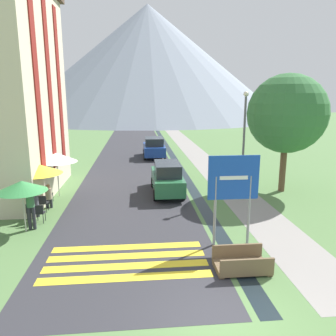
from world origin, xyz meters
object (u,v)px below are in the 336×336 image
at_px(cafe_chair_far_left, 46,194).
at_px(cafe_umbrella_middle_yellow, 38,169).
at_px(cafe_umbrella_front_green, 22,186).
at_px(road_sign, 233,186).
at_px(cafe_chair_near_right, 32,211).
at_px(parked_car_near, 167,178).
at_px(tree_by_path, 287,114).
at_px(person_seated_near, 49,195).
at_px(person_standing_terrace, 31,205).
at_px(streetlamp, 244,137).
at_px(person_seated_far, 35,203).
at_px(cafe_chair_near_left, 39,212).
at_px(footbridge, 242,264).
at_px(cafe_chair_far_right, 48,193).
at_px(cafe_umbrella_rear_white, 57,157).
at_px(parked_car_far, 154,147).
at_px(cafe_chair_middle, 43,202).

height_order(cafe_chair_far_left, cafe_umbrella_middle_yellow, cafe_umbrella_middle_yellow).
bearing_deg(cafe_umbrella_front_green, cafe_umbrella_middle_yellow, 92.27).
relative_size(road_sign, cafe_umbrella_middle_yellow, 1.50).
height_order(cafe_chair_near_right, cafe_umbrella_middle_yellow, cafe_umbrella_middle_yellow).
bearing_deg(cafe_chair_near_right, parked_car_near, 31.58).
bearing_deg(tree_by_path, parked_car_near, 178.51).
distance_m(cafe_chair_far_left, person_seated_near, 0.80).
height_order(road_sign, cafe_umbrella_front_green, road_sign).
bearing_deg(person_standing_terrace, cafe_umbrella_middle_yellow, 97.16).
bearing_deg(person_standing_terrace, streetlamp, 19.81).
relative_size(cafe_chair_near_right, cafe_umbrella_front_green, 0.39).
height_order(cafe_chair_far_left, person_seated_far, person_seated_far).
xyz_separation_m(road_sign, cafe_chair_near_left, (-7.80, 2.90, -1.77)).
height_order(footbridge, tree_by_path, tree_by_path).
xyz_separation_m(cafe_chair_near_left, cafe_umbrella_front_green, (-0.32, -0.91, 1.43)).
xyz_separation_m(cafe_chair_far_left, cafe_chair_far_right, (0.09, 0.11, 0.00)).
bearing_deg(cafe_chair_far_right, cafe_umbrella_rear_white, 50.88).
bearing_deg(road_sign, cafe_chair_near_left, 159.62).
distance_m(cafe_chair_far_left, streetlamp, 10.90).
bearing_deg(cafe_umbrella_middle_yellow, cafe_chair_far_right, 85.85).
xyz_separation_m(person_standing_terrace, person_seated_far, (-0.28, 1.50, -0.42)).
bearing_deg(cafe_umbrella_rear_white, cafe_chair_far_right, -104.34).
xyz_separation_m(cafe_chair_near_left, cafe_chair_far_right, (-0.35, 2.83, 0.00)).
height_order(parked_car_near, cafe_chair_near_right, parked_car_near).
xyz_separation_m(cafe_umbrella_middle_yellow, person_seated_far, (0.03, -1.01, -1.37)).
bearing_deg(parked_car_far, footbridge, -85.04).
bearing_deg(parked_car_near, road_sign, -75.46).
bearing_deg(person_seated_near, parked_car_near, 17.80).
relative_size(parked_car_near, streetlamp, 0.75).
xyz_separation_m(parked_car_far, cafe_chair_near_right, (-6.26, -15.19, -0.40)).
bearing_deg(tree_by_path, person_standing_terrace, -160.71).
distance_m(cafe_chair_far_right, tree_by_path, 13.77).
bearing_deg(cafe_umbrella_rear_white, cafe_umbrella_middle_yellow, -99.57).
xyz_separation_m(parked_car_near, cafe_chair_far_right, (-6.37, -1.15, -0.40)).
distance_m(cafe_chair_near_left, cafe_chair_near_right, 0.42).
distance_m(parked_car_near, streetlamp, 4.86).
xyz_separation_m(cafe_chair_near_right, person_seated_far, (-0.01, 0.61, 0.16)).
xyz_separation_m(cafe_umbrella_middle_yellow, person_standing_terrace, (0.32, -2.51, -0.95)).
relative_size(cafe_chair_far_left, cafe_chair_near_right, 1.00).
distance_m(road_sign, cafe_umbrella_middle_yellow, 9.48).
height_order(cafe_chair_near_left, cafe_umbrella_front_green, cafe_umbrella_front_green).
relative_size(footbridge, cafe_chair_middle, 2.00).
bearing_deg(cafe_umbrella_front_green, cafe_umbrella_rear_white, 86.97).
height_order(footbridge, parked_car_far, parked_car_far).
relative_size(cafe_chair_near_left, cafe_chair_middle, 1.00).
bearing_deg(road_sign, cafe_umbrella_rear_white, 138.85).
distance_m(footbridge, cafe_umbrella_middle_yellow, 10.54).
relative_size(parked_car_far, cafe_chair_far_right, 4.88).
relative_size(cafe_umbrella_front_green, cafe_umbrella_rear_white, 0.88).
bearing_deg(cafe_chair_far_left, road_sign, -31.26).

